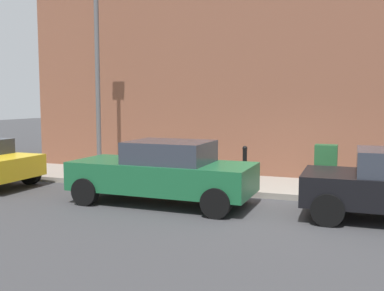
# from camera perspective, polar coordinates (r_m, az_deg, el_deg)

# --- Properties ---
(ground) EXTENTS (80.00, 80.00, 0.00)m
(ground) POSITION_cam_1_polar(r_m,az_deg,el_deg) (10.34, 13.39, -7.90)
(ground) COLOR #38383A
(sidewalk) EXTENTS (2.42, 30.00, 0.15)m
(sidewalk) POSITION_cam_1_polar(r_m,az_deg,el_deg) (14.15, -10.49, -3.84)
(sidewalk) COLOR gray
(sidewalk) RESTS_ON ground
(corner_building) EXTENTS (7.58, 11.52, 9.41)m
(corner_building) POSITION_cam_1_polar(r_m,az_deg,el_deg) (17.77, 4.11, 13.18)
(corner_building) COLOR brown
(corner_building) RESTS_ON ground
(car_green) EXTENTS (1.86, 4.30, 1.48)m
(car_green) POSITION_cam_1_polar(r_m,az_deg,el_deg) (10.43, -3.65, -3.38)
(car_green) COLOR #195933
(car_green) RESTS_ON ground
(utility_cabinet) EXTENTS (0.46, 0.61, 1.15)m
(utility_cabinet) POSITION_cam_1_polar(r_m,az_deg,el_deg) (11.85, 16.72, -2.88)
(utility_cabinet) COLOR #1E4C28
(utility_cabinet) RESTS_ON sidewalk
(bollard_near_cabinet) EXTENTS (0.14, 0.14, 1.04)m
(bollard_near_cabinet) POSITION_cam_1_polar(r_m,az_deg,el_deg) (12.26, 6.76, -2.29)
(bollard_near_cabinet) COLOR black
(bollard_near_cabinet) RESTS_ON sidewalk
(lamppost) EXTENTS (0.20, 0.44, 5.72)m
(lamppost) POSITION_cam_1_polar(r_m,az_deg,el_deg) (13.84, -11.99, 9.33)
(lamppost) COLOR #59595B
(lamppost) RESTS_ON sidewalk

